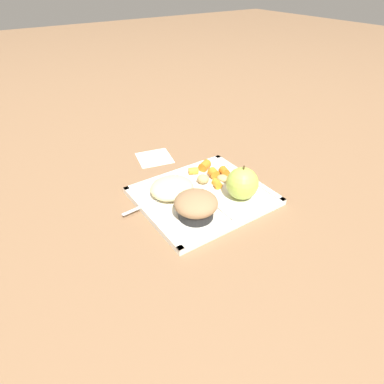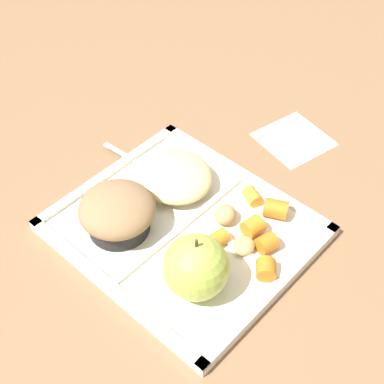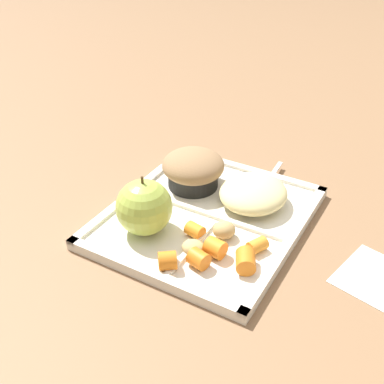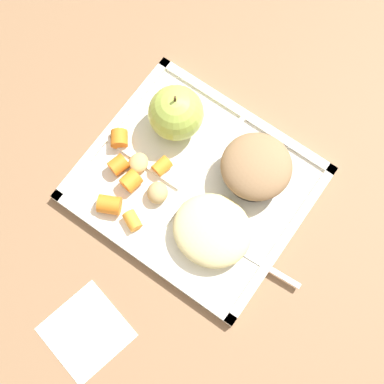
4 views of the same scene
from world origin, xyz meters
The scene contains 17 objects.
ground centered at (0.00, 0.00, 0.00)m, with size 6.00×6.00×0.00m, color #846042.
lunch_tray centered at (0.00, 0.00, 0.01)m, with size 0.30×0.26×0.02m.
green_apple centered at (-0.07, 0.06, 0.05)m, with size 0.08×0.08×0.09m.
bran_muffin centered at (0.06, 0.06, 0.04)m, with size 0.10×0.10×0.06m.
carrot_slice_center centered at (-0.07, -0.05, 0.02)m, with size 0.02×0.02×0.02m, color orange.
carrot_slice_diagonal centered at (-0.05, -0.01, 0.02)m, with size 0.02×0.02×0.02m, color orange.
carrot_slice_back centered at (-0.10, -0.04, 0.02)m, with size 0.02×0.02×0.02m, color orange.
carrot_slice_tilted centered at (-0.07, -0.10, 0.02)m, with size 0.02×0.02×0.03m, color orange.
carrot_slice_near_corner centered at (-0.04, -0.09, 0.02)m, with size 0.02×0.02×0.03m, color orange.
carrot_slice_edge centered at (-0.12, -0.01, 0.02)m, with size 0.02×0.02×0.02m, color orange.
potato_chunk_wedge centered at (-0.08, -0.02, 0.02)m, with size 0.03×0.03×0.02m, color tan.
potato_chunk_browned centered at (-0.03, -0.04, 0.02)m, with size 0.03×0.03×0.02m, color tan.
egg_noodle_pile centered at (0.06, -0.05, 0.03)m, with size 0.11×0.10×0.04m, color beige.
meatball_side centered at (0.05, -0.06, 0.03)m, with size 0.03×0.03×0.03m, color brown.
meatball_center centered at (0.07, -0.03, 0.03)m, with size 0.03×0.03×0.03m, color brown.
plastic_fork centered at (0.10, -0.04, 0.01)m, with size 0.16×0.02×0.00m.
paper_napkin centered at (0.00, -0.25, 0.00)m, with size 0.10×0.10×0.00m, color white.
Camera 1 is at (0.38, 0.52, 0.47)m, focal length 30.43 mm.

